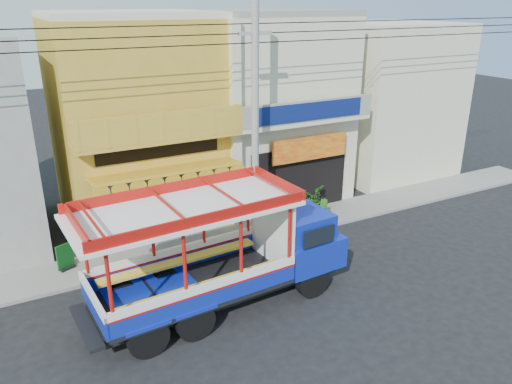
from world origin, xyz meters
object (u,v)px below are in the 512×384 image
(green_sign, at_px, (65,259))
(potted_plant_b, at_px, (325,210))
(utility_pole, at_px, (259,111))
(potted_plant_a, at_px, (312,199))
(songthaew_truck, at_px, (236,248))

(green_sign, relative_size, potted_plant_b, 1.05)
(green_sign, xyz_separation_m, potted_plant_b, (10.08, -0.74, 0.05))
(utility_pole, height_order, green_sign, utility_pole)
(utility_pole, xyz_separation_m, potted_plant_a, (3.23, 1.22, -4.34))
(utility_pole, relative_size, potted_plant_a, 24.67)
(potted_plant_a, bearing_deg, green_sign, 139.59)
(utility_pole, height_order, songthaew_truck, utility_pole)
(potted_plant_a, height_order, potted_plant_b, potted_plant_a)
(potted_plant_b, bearing_deg, green_sign, 32.31)
(potted_plant_a, bearing_deg, songthaew_truck, 176.01)
(utility_pole, bearing_deg, potted_plant_a, 20.71)
(utility_pole, bearing_deg, songthaew_truck, -127.92)
(potted_plant_b, bearing_deg, potted_plant_a, -52.19)
(green_sign, xyz_separation_m, potted_plant_a, (10.06, 0.23, 0.18))
(songthaew_truck, bearing_deg, potted_plant_a, 37.71)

